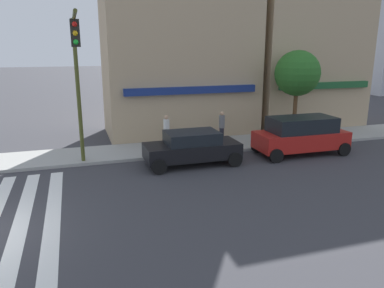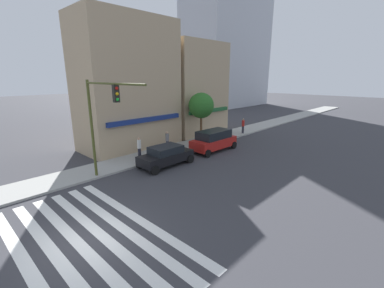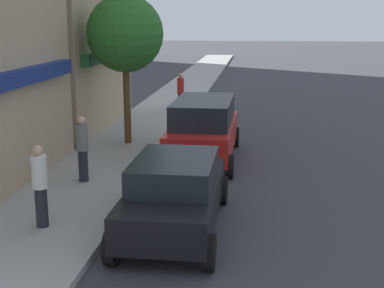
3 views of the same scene
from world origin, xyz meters
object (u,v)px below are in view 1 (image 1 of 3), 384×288
Objects in this scene: sedan_black at (192,147)px; pedestrian_white_shirt at (167,131)px; suv_red at (301,135)px; pedestrian_grey_coat at (222,126)px; street_tree at (297,74)px; traffic_signal at (77,67)px.

pedestrian_white_shirt is at bearing 100.88° from sedan_black.
suv_red reaches higher than pedestrian_grey_coat.
suv_red is at bearing -145.12° from pedestrian_grey_coat.
suv_red is 2.67× the size of pedestrian_grey_coat.
pedestrian_grey_coat is 3.21m from pedestrian_white_shirt.
suv_red is 4.31m from pedestrian_grey_coat.
street_tree is at bearing -104.07° from pedestrian_grey_coat.
pedestrian_white_shirt is 8.25m from street_tree.
sedan_black is at bearing 73.66° from pedestrian_white_shirt.
pedestrian_grey_coat is at bearing 47.27° from sedan_black.
traffic_signal is 1.30× the size of street_tree.
sedan_black is 2.81m from pedestrian_white_shirt.
traffic_signal is at bearing 96.84° from pedestrian_grey_coat.
suv_red is 4.23m from street_tree.
street_tree is at bearing 12.02° from traffic_signal.
pedestrian_white_shirt is (-0.53, 2.75, 0.23)m from sedan_black.
traffic_signal is at bearing -167.98° from street_tree.
street_tree is (7.76, 0.05, 2.82)m from pedestrian_white_shirt.
traffic_signal reaches higher than sedan_black.
pedestrian_grey_coat is 1.00× the size of pedestrian_white_shirt.
sedan_black is 0.93× the size of suv_red.
pedestrian_grey_coat is (-3.18, 2.91, 0.04)m from suv_red.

